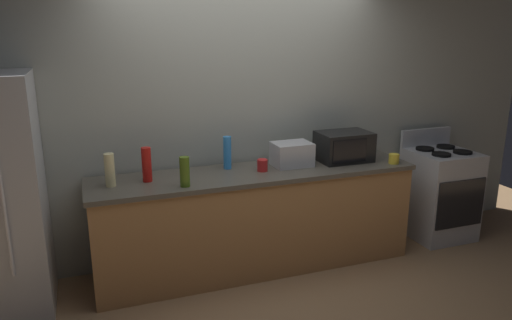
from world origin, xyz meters
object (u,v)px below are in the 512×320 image
at_px(toaster_oven, 292,154).
at_px(mug_yellow, 394,159).
at_px(microwave, 344,146).
at_px(mug_red, 262,165).
at_px(stove_range, 439,193).
at_px(bottle_hot_sauce, 147,164).
at_px(bottle_hand_soap, 110,170).
at_px(bottle_spray_cleaner, 227,153).
at_px(bottle_olive_oil, 185,172).

distance_m(toaster_oven, mug_yellow, 0.94).
bearing_deg(microwave, mug_red, -175.87).
relative_size(stove_range, toaster_oven, 3.18).
relative_size(bottle_hot_sauce, mug_red, 2.73).
distance_m(stove_range, bottle_hand_soap, 3.26).
bearing_deg(toaster_oven, mug_red, -166.82).
xyz_separation_m(bottle_spray_cleaner, bottle_hot_sauce, (-0.71, -0.13, -0.00)).
bearing_deg(bottle_spray_cleaner, mug_yellow, -13.77).
bearing_deg(mug_red, toaster_oven, 13.18).
bearing_deg(bottle_hot_sauce, microwave, 0.40).
bearing_deg(bottle_olive_oil, toaster_oven, 14.23).
relative_size(microwave, bottle_olive_oil, 2.02).
bearing_deg(bottle_hand_soap, toaster_oven, 2.04).
height_order(stove_range, bottle_hand_soap, bottle_hand_soap).
height_order(bottle_hot_sauce, bottle_olive_oil, bottle_hot_sauce).
bearing_deg(microwave, bottle_olive_oil, -170.91).
bearing_deg(bottle_spray_cleaner, toaster_oven, -10.29).
bearing_deg(bottle_hand_soap, mug_red, -0.75).
distance_m(stove_range, mug_yellow, 0.90).
bearing_deg(mug_red, bottle_olive_oil, -165.33).
bearing_deg(bottle_hand_soap, bottle_hot_sauce, 6.14).
height_order(toaster_oven, bottle_olive_oil, bottle_olive_oil).
relative_size(stove_range, bottle_hand_soap, 4.12).
bearing_deg(bottle_spray_cleaner, bottle_hot_sauce, -169.78).
relative_size(stove_range, bottle_olive_oil, 4.54).
relative_size(microwave, bottle_spray_cleaner, 1.67).
height_order(bottle_hand_soap, bottle_hot_sauce, bottle_hot_sauce).
bearing_deg(mug_red, stove_range, 0.35).
bearing_deg(mug_yellow, bottle_spray_cleaner, 166.23).
bearing_deg(mug_red, bottle_spray_cleaner, 146.08).
bearing_deg(bottle_spray_cleaner, mug_red, -33.92).
distance_m(bottle_spray_cleaner, bottle_hand_soap, 1.01).
height_order(bottle_hand_soap, bottle_olive_oil, bottle_hand_soap).
bearing_deg(bottle_olive_oil, mug_yellow, 0.06).
relative_size(bottle_spray_cleaner, bottle_hot_sauce, 1.03).
relative_size(toaster_oven, bottle_spray_cleaner, 1.18).
relative_size(bottle_hand_soap, bottle_hot_sauce, 0.94).
distance_m(stove_range, bottle_spray_cleaner, 2.29).
xyz_separation_m(stove_range, bottle_hot_sauce, (-2.92, 0.04, 0.58)).
distance_m(stove_range, mug_red, 2.01).
xyz_separation_m(stove_range, mug_yellow, (-0.73, -0.20, 0.48)).
distance_m(microwave, bottle_hand_soap, 2.09).
xyz_separation_m(stove_range, bottle_hand_soap, (-3.21, 0.00, 0.57)).
height_order(toaster_oven, bottle_hand_soap, bottle_hand_soap).
bearing_deg(toaster_oven, microwave, -1.34).
height_order(microwave, bottle_hot_sauce, bottle_hot_sauce).
bearing_deg(mug_yellow, bottle_hand_soap, 175.33).
bearing_deg(toaster_oven, bottle_hot_sauce, -178.89).
bearing_deg(toaster_oven, stove_range, -2.11).
bearing_deg(toaster_oven, bottle_hand_soap, -177.96).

